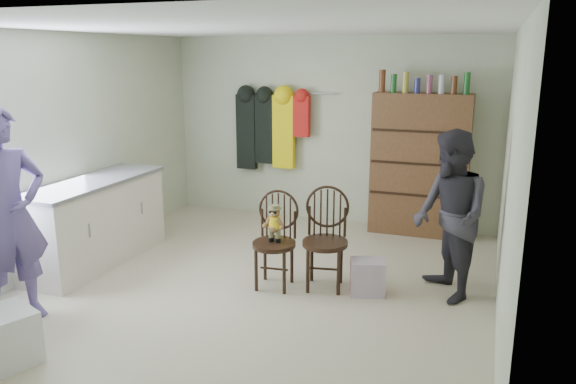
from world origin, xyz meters
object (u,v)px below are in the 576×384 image
at_px(counter, 95,221).
at_px(chair_front, 275,233).
at_px(chair_far, 326,234).
at_px(dresser, 420,164).

bearing_deg(counter, chair_front, 2.66).
bearing_deg(chair_far, counter, 174.94).
height_order(chair_far, dresser, dresser).
bearing_deg(dresser, counter, -144.31).
distance_m(counter, chair_front, 2.11).
bearing_deg(counter, dresser, 35.69).
distance_m(counter, chair_far, 2.59).
relative_size(chair_front, chair_far, 0.95).
distance_m(chair_front, dresser, 2.48).
height_order(counter, chair_far, chair_far).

